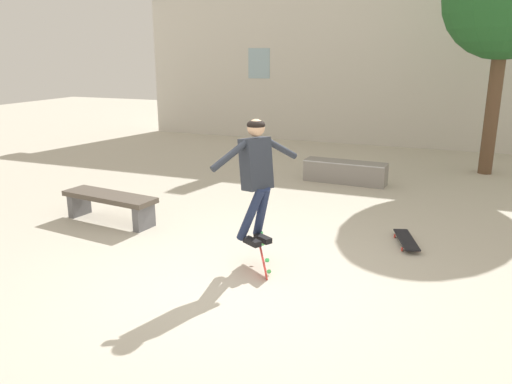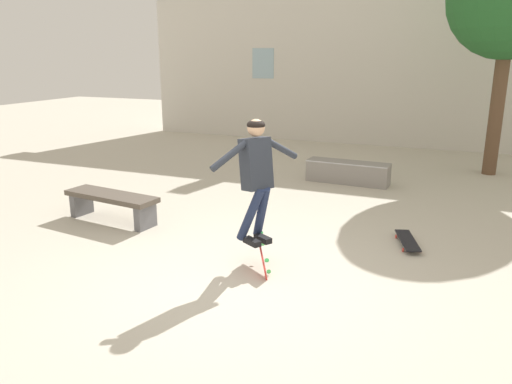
{
  "view_description": "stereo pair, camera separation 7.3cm",
  "coord_description": "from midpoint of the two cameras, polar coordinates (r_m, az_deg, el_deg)",
  "views": [
    {
      "loc": [
        2.2,
        -4.97,
        2.63
      ],
      "look_at": [
        0.03,
        0.48,
        0.99
      ],
      "focal_mm": 35.0,
      "sensor_mm": 36.0,
      "label": 1
    },
    {
      "loc": [
        2.27,
        -4.95,
        2.63
      ],
      "look_at": [
        0.03,
        0.48,
        0.99
      ],
      "focal_mm": 35.0,
      "sensor_mm": 36.0,
      "label": 2
    }
  ],
  "objects": [
    {
      "name": "ground_plane",
      "position": [
        6.04,
        -2.32,
        -10.2
      ],
      "size": [
        40.0,
        40.0,
        0.0
      ],
      "primitive_type": "plane",
      "color": "beige"
    },
    {
      "name": "building_backdrop",
      "position": [
        15.12,
        13.61,
        14.37
      ],
      "size": [
        15.38,
        0.52,
        5.7
      ],
      "color": "beige",
      "rests_on": "ground_plane"
    },
    {
      "name": "park_bench",
      "position": [
        8.32,
        -16.62,
        -1.07
      ],
      "size": [
        1.69,
        0.67,
        0.46
      ],
      "rotation": [
        0.0,
        0.0,
        -0.13
      ],
      "color": "brown",
      "rests_on": "ground_plane"
    },
    {
      "name": "skate_ledge",
      "position": [
        10.59,
        9.95,
        2.27
      ],
      "size": [
        1.73,
        0.55,
        0.45
      ],
      "rotation": [
        0.0,
        0.0,
        -0.05
      ],
      "color": "gray",
      "rests_on": "ground_plane"
    },
    {
      "name": "skater",
      "position": [
        6.02,
        -0.34,
        2.5
      ],
      "size": [
        0.72,
        1.15,
        1.55
      ],
      "rotation": [
        0.0,
        0.0,
        -0.54
      ],
      "color": "#282D38"
    },
    {
      "name": "skateboard_flipping",
      "position": [
        6.3,
        0.3,
        -6.91
      ],
      "size": [
        0.4,
        0.73,
        0.46
      ],
      "rotation": [
        0.0,
        0.0,
        -1.04
      ],
      "color": "red"
    },
    {
      "name": "skateboard_resting",
      "position": [
        7.42,
        16.54,
        -5.24
      ],
      "size": [
        0.45,
        0.86,
        0.08
      ],
      "rotation": [
        0.0,
        0.0,
        1.88
      ],
      "color": "black",
      "rests_on": "ground_plane"
    }
  ]
}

